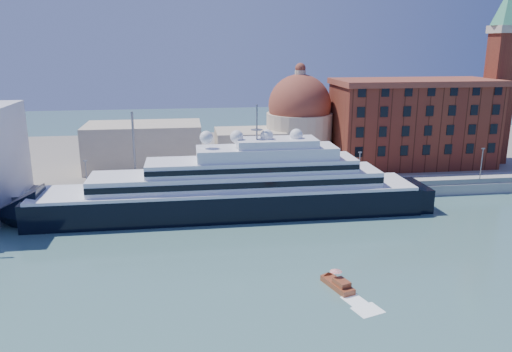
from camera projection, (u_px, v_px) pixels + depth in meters
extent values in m
plane|color=#365E5C|center=(245.00, 261.00, 81.60)|extent=(400.00, 400.00, 0.00)
cube|color=gray|center=(227.00, 193.00, 113.81)|extent=(180.00, 10.00, 2.50)
cube|color=slate|center=(216.00, 156.00, 153.10)|extent=(260.00, 72.00, 2.00)
cube|color=slate|center=(229.00, 191.00, 109.03)|extent=(180.00, 0.10, 1.20)
cube|color=black|center=(228.00, 205.00, 102.92)|extent=(78.94, 12.14, 6.58)
cone|color=black|center=(16.00, 214.00, 97.33)|extent=(10.12, 12.14, 12.14)
cube|color=black|center=(409.00, 197.00, 108.30)|extent=(6.07, 11.13, 6.07)
cube|color=white|center=(227.00, 188.00, 102.01)|extent=(76.92, 12.35, 0.61)
cube|color=white|center=(237.00, 179.00, 101.81)|extent=(58.70, 10.12, 3.04)
cube|color=black|center=(240.00, 186.00, 96.97)|extent=(58.70, 0.15, 1.21)
cube|color=white|center=(252.00, 165.00, 101.49)|extent=(42.51, 9.11, 2.63)
cube|color=white|center=(267.00, 153.00, 101.25)|extent=(28.34, 8.10, 2.43)
cube|color=white|center=(277.00, 143.00, 101.00)|extent=(16.19, 7.08, 1.62)
cylinder|color=slate|center=(257.00, 122.00, 99.36)|extent=(0.30, 0.30, 7.08)
sphere|color=white|center=(206.00, 137.00, 98.72)|extent=(2.63, 2.63, 2.63)
sphere|color=white|center=(237.00, 137.00, 99.54)|extent=(2.63, 2.63, 2.63)
sphere|color=white|center=(267.00, 136.00, 100.36)|extent=(2.63, 2.63, 2.63)
sphere|color=white|center=(296.00, 135.00, 101.18)|extent=(2.63, 2.63, 2.63)
cube|color=maroon|center=(337.00, 285.00, 72.57)|extent=(3.78, 6.42, 1.01)
cube|color=maroon|center=(342.00, 283.00, 71.46)|extent=(2.32, 2.91, 0.81)
cylinder|color=slate|center=(336.00, 276.00, 72.68)|extent=(0.06, 0.06, 1.62)
cone|color=red|center=(336.00, 270.00, 72.45)|extent=(1.83, 1.83, 0.41)
cube|color=maroon|center=(412.00, 125.00, 135.01)|extent=(42.00, 18.00, 22.00)
cube|color=brown|center=(416.00, 82.00, 132.04)|extent=(43.00, 19.00, 1.50)
cube|color=maroon|center=(497.00, 100.00, 136.57)|extent=(6.00, 6.00, 35.00)
cube|color=beige|center=(506.00, 29.00, 131.80)|extent=(7.00, 7.00, 2.00)
cone|color=#44966E|center=(509.00, 5.00, 130.25)|extent=(8.40, 8.40, 10.00)
cylinder|color=beige|center=(299.00, 138.00, 137.74)|extent=(18.00, 18.00, 14.00)
sphere|color=brown|center=(300.00, 106.00, 135.41)|extent=(17.00, 17.00, 17.00)
cylinder|color=beige|center=(300.00, 76.00, 133.35)|extent=(3.00, 3.00, 3.00)
cube|color=beige|center=(250.00, 148.00, 134.45)|extent=(18.00, 14.00, 10.00)
cube|color=beige|center=(144.00, 146.00, 132.33)|extent=(30.00, 16.00, 12.00)
cylinder|color=slate|center=(87.00, 180.00, 105.54)|extent=(0.24, 0.24, 8.00)
cube|color=slate|center=(85.00, 161.00, 104.48)|extent=(0.80, 0.30, 0.25)
cylinder|color=slate|center=(228.00, 175.00, 109.58)|extent=(0.24, 0.24, 8.00)
cube|color=slate|center=(228.00, 156.00, 108.53)|extent=(0.80, 0.30, 0.25)
cylinder|color=slate|center=(359.00, 170.00, 113.63)|extent=(0.24, 0.24, 8.00)
cube|color=slate|center=(360.00, 152.00, 112.57)|extent=(0.80, 0.30, 0.25)
cylinder|color=slate|center=(481.00, 166.00, 117.68)|extent=(0.24, 0.24, 8.00)
cube|color=slate|center=(483.00, 149.00, 116.62)|extent=(0.80, 0.30, 0.25)
cylinder|color=slate|center=(134.00, 153.00, 107.51)|extent=(0.50, 0.50, 18.00)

